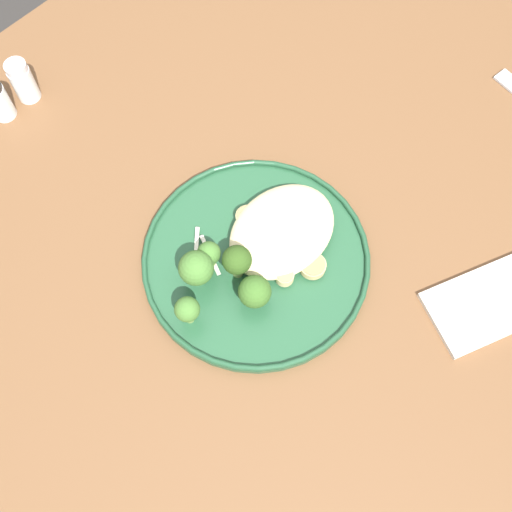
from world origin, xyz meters
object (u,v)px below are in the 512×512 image
seared_scallop_tiny_bay (306,250)px  broccoli_floret_split_head (237,261)px  seared_scallop_on_noodles (301,227)px  broccoli_floret_near_rim (196,268)px  broccoli_floret_front_edge (255,292)px  salt_shaker (23,81)px  broccoli_floret_tall_stalk (187,310)px  seared_scallop_rear_pale (313,266)px  folded_napkin (488,303)px  seared_scallop_left_edge (279,235)px  seared_scallop_center_golden (285,276)px  seared_scallop_front_small (250,220)px  broccoli_floret_small_sprig (209,254)px  dinner_plate (256,260)px  seared_scallop_right_edge (292,259)px

seared_scallop_tiny_bay → broccoli_floret_split_head: broccoli_floret_split_head is taller
seared_scallop_on_noodles → broccoli_floret_near_rim: 0.15m
broccoli_floret_front_edge → salt_shaker: size_ratio=0.79×
broccoli_floret_tall_stalk → salt_shaker: bearing=-100.3°
seared_scallop_rear_pale → seared_scallop_tiny_bay: bearing=-117.3°
folded_napkin → salt_shaker: (0.20, -0.67, 0.03)m
broccoli_floret_split_head → folded_napkin: size_ratio=0.40×
seared_scallop_left_edge → salt_shaker: (0.08, -0.42, 0.01)m
broccoli_floret_tall_stalk → folded_napkin: bearing=137.4°
seared_scallop_tiny_bay → seared_scallop_center_golden: 0.05m
seared_scallop_front_small → broccoli_floret_front_edge: size_ratio=0.60×
broccoli_floret_tall_stalk → broccoli_floret_split_head: size_ratio=0.89×
salt_shaker → broccoli_floret_split_head: bearing=91.1°
seared_scallop_center_golden → broccoli_floret_small_sprig: bearing=-59.3°
broccoli_floret_small_sprig → broccoli_floret_tall_stalk: (0.07, 0.03, 0.01)m
seared_scallop_center_golden → folded_napkin: (-0.15, 0.20, -0.02)m
broccoli_floret_near_rim → seared_scallop_on_noodles: bearing=162.4°
broccoli_floret_near_rim → salt_shaker: (-0.03, -0.39, -0.02)m
dinner_plate → broccoli_floret_near_rim: bearing=-23.5°
seared_scallop_on_noodles → dinner_plate: bearing=-11.1°
seared_scallop_on_noodles → broccoli_floret_split_head: size_ratio=0.37×
seared_scallop_right_edge → seared_scallop_center_golden: bearing=22.8°
seared_scallop_center_golden → seared_scallop_on_noodles: (-0.06, -0.03, -0.00)m
seared_scallop_left_edge → broccoli_floret_near_rim: size_ratio=0.38×
seared_scallop_rear_pale → seared_scallop_center_golden: seared_scallop_center_golden is taller
seared_scallop_rear_pale → broccoli_floret_tall_stalk: 0.17m
broccoli_floret_front_edge → folded_napkin: (-0.20, 0.21, -0.04)m
seared_scallop_left_edge → broccoli_floret_split_head: bearing=-4.5°
seared_scallop_center_golden → seared_scallop_on_noodles: size_ratio=1.05×
seared_scallop_center_golden → broccoli_floret_near_rim: 0.11m
seared_scallop_rear_pale → broccoli_floret_split_head: 0.10m
broccoli_floret_tall_stalk → salt_shaker: 0.42m
broccoli_floret_near_rim → salt_shaker: size_ratio=0.95×
seared_scallop_front_small → broccoli_floret_near_rim: (0.10, 0.01, 0.03)m
seared_scallop_left_edge → broccoli_floret_tall_stalk: size_ratio=0.45×
seared_scallop_left_edge → seared_scallop_center_golden: size_ratio=1.03×
seared_scallop_front_small → folded_napkin: size_ratio=0.21×
seared_scallop_rear_pale → broccoli_floret_split_head: bearing=-42.9°
folded_napkin → broccoli_floret_near_rim: bearing=-50.5°
broccoli_floret_small_sprig → seared_scallop_right_edge: bearing=134.7°
seared_scallop_tiny_bay → broccoli_floret_tall_stalk: 0.17m
broccoli_floret_split_head → dinner_plate: bearing=173.5°
seared_scallop_center_golden → dinner_plate: bearing=-84.5°
seared_scallop_center_golden → seared_scallop_front_small: bearing=-107.2°
seared_scallop_right_edge → broccoli_floret_tall_stalk: broccoli_floret_tall_stalk is taller
seared_scallop_left_edge → seared_scallop_center_golden: same height
seared_scallop_left_edge → seared_scallop_front_small: 0.04m
seared_scallop_left_edge → broccoli_floret_tall_stalk: 0.16m
seared_scallop_right_edge → broccoli_floret_split_head: size_ratio=0.42×
broccoli_floret_small_sprig → salt_shaker: size_ratio=0.71×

